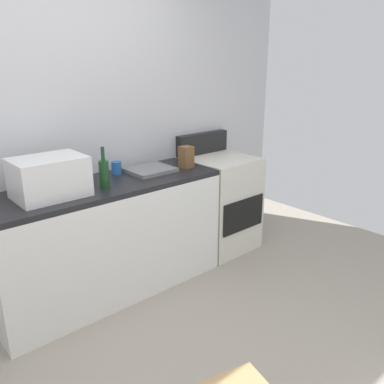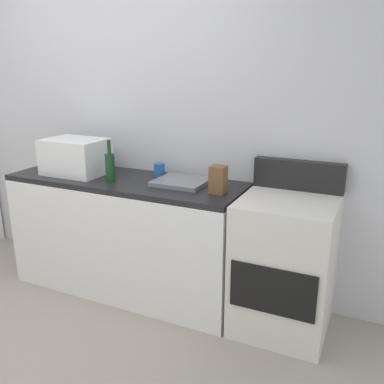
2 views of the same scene
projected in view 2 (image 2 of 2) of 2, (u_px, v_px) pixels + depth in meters
name	position (u px, v px, depth m)	size (l,w,h in m)	color
wall_back	(116.00, 117.00, 3.42)	(5.00, 0.10, 2.60)	silver
kitchen_counter	(128.00, 235.00, 3.24)	(1.80, 0.60, 0.90)	white
stove_oven	(285.00, 263.00, 2.75)	(0.60, 0.61, 1.10)	silver
microwave	(76.00, 156.00, 3.22)	(0.46, 0.34, 0.27)	white
sink_basin	(181.00, 182.00, 2.97)	(0.36, 0.32, 0.03)	slate
wine_bottle	(110.00, 166.00, 3.02)	(0.07, 0.07, 0.30)	#193F1E
coffee_mug	(159.00, 170.00, 3.16)	(0.08, 0.08, 0.10)	#2659A5
knife_block	(218.00, 179.00, 2.74)	(0.10, 0.10, 0.18)	brown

